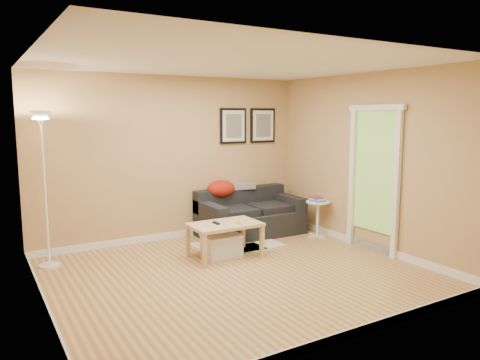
{
  "coord_description": "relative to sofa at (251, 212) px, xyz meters",
  "views": [
    {
      "loc": [
        -2.79,
        -4.79,
        1.99
      ],
      "look_at": [
        0.55,
        0.85,
        1.05
      ],
      "focal_mm": 34.18,
      "sensor_mm": 36.0,
      "label": 1
    }
  ],
  "objects": [
    {
      "name": "remote_control",
      "position": [
        -1.08,
        -0.82,
        0.12
      ],
      "size": [
        0.06,
        0.16,
        0.02
      ],
      "primitive_type": "cube",
      "rotation": [
        0.0,
        0.0,
        -0.04
      ],
      "color": "black",
      "rests_on": "coffee_table"
    },
    {
      "name": "baseboard_front",
      "position": [
        -1.16,
        -3.52,
        -0.33
      ],
      "size": [
        4.5,
        0.02,
        0.1
      ],
      "primitive_type": "cube",
      "color": "white",
      "rests_on": "ground"
    },
    {
      "name": "floor",
      "position": [
        -1.16,
        -1.53,
        -0.38
      ],
      "size": [
        4.5,
        4.5,
        0.0
      ],
      "primitive_type": "plane",
      "color": "tan",
      "rests_on": "ground"
    },
    {
      "name": "red_throw",
      "position": [
        -0.4,
        0.28,
        0.4
      ],
      "size": [
        0.48,
        0.36,
        0.28
      ],
      "primitive_type": null,
      "color": "#B12C10",
      "rests_on": "sofa"
    },
    {
      "name": "green_runner",
      "position": [
        -0.58,
        -0.71,
        -0.37
      ],
      "size": [
        0.7,
        0.5,
        0.01
      ],
      "primitive_type": "cube",
      "color": "#668C4C",
      "rests_on": "ground"
    },
    {
      "name": "wall_right",
      "position": [
        1.09,
        -1.53,
        0.92
      ],
      "size": [
        0.0,
        4.0,
        4.0
      ],
      "primitive_type": "plane",
      "rotation": [
        1.57,
        0.0,
        -1.57
      ],
      "color": "tan",
      "rests_on": "ground"
    },
    {
      "name": "area_rug",
      "position": [
        -0.51,
        -0.44,
        -0.37
      ],
      "size": [
        1.25,
        0.85,
        0.01
      ],
      "primitive_type": "cube",
      "color": "beige",
      "rests_on": "ground"
    },
    {
      "name": "baseboard_right",
      "position": [
        1.08,
        -1.53,
        -0.33
      ],
      "size": [
        0.02,
        4.0,
        0.1
      ],
      "primitive_type": "cube",
      "color": "white",
      "rests_on": "ground"
    },
    {
      "name": "doorway",
      "position": [
        1.04,
        -1.68,
        0.65
      ],
      "size": [
        0.12,
        1.01,
        2.13
      ],
      "primitive_type": null,
      "color": "white",
      "rests_on": "ground"
    },
    {
      "name": "wall_left",
      "position": [
        -3.41,
        -1.53,
        0.92
      ],
      "size": [
        0.0,
        4.0,
        4.0
      ],
      "primitive_type": "plane",
      "rotation": [
        1.57,
        0.0,
        1.57
      ],
      "color": "tan",
      "rests_on": "ground"
    },
    {
      "name": "book_stack",
      "position": [
        0.86,
        -0.67,
        0.25
      ],
      "size": [
        0.18,
        0.23,
        0.07
      ],
      "primitive_type": null,
      "rotation": [
        0.0,
        0.0,
        -0.04
      ],
      "color": "teal",
      "rests_on": "side_table"
    },
    {
      "name": "framed_print_right",
      "position": [
        0.52,
        0.45,
        1.43
      ],
      "size": [
        0.5,
        0.04,
        0.6
      ],
      "primitive_type": null,
      "color": "black",
      "rests_on": "wall_back"
    },
    {
      "name": "framed_print_left",
      "position": [
        -0.08,
        0.45,
        1.43
      ],
      "size": [
        0.5,
        0.04,
        0.6
      ],
      "primitive_type": null,
      "color": "black",
      "rests_on": "wall_back"
    },
    {
      "name": "ceiling",
      "position": [
        -1.16,
        -1.53,
        2.23
      ],
      "size": [
        4.5,
        4.5,
        0.0
      ],
      "primitive_type": "plane",
      "rotation": [
        3.14,
        0.0,
        0.0
      ],
      "color": "white",
      "rests_on": "wall_back"
    },
    {
      "name": "wall_front",
      "position": [
        -1.16,
        -3.53,
        0.92
      ],
      "size": [
        4.5,
        0.0,
        4.5
      ],
      "primitive_type": "plane",
      "rotation": [
        -1.57,
        0.0,
        0.0
      ],
      "color": "tan",
      "rests_on": "ground"
    },
    {
      "name": "baseboard_left",
      "position": [
        -3.4,
        -1.53,
        -0.33
      ],
      "size": [
        0.02,
        4.0,
        0.1
      ],
      "primitive_type": "cube",
      "color": "white",
      "rests_on": "ground"
    },
    {
      "name": "plaid_throw",
      "position": [
        0.02,
        0.33,
        0.41
      ],
      "size": [
        0.45,
        0.32,
        0.1
      ],
      "primitive_type": null,
      "rotation": [
        0.0,
        0.0,
        -0.14
      ],
      "color": "tan",
      "rests_on": "sofa"
    },
    {
      "name": "sofa",
      "position": [
        0.0,
        0.0,
        0.0
      ],
      "size": [
        1.7,
        0.9,
        0.75
      ],
      "primitive_type": null,
      "color": "black",
      "rests_on": "ground"
    },
    {
      "name": "tape_roll",
      "position": [
        -0.82,
        -0.99,
        0.13
      ],
      "size": [
        0.07,
        0.07,
        0.03
      ],
      "primitive_type": "cylinder",
      "color": "yellow",
      "rests_on": "coffee_table"
    },
    {
      "name": "side_table",
      "position": [
        0.86,
        -0.69,
        -0.08
      ],
      "size": [
        0.39,
        0.39,
        0.59
      ],
      "primitive_type": null,
      "color": "white",
      "rests_on": "ground"
    },
    {
      "name": "floor_lamp",
      "position": [
        -3.16,
        -0.05,
        0.6
      ],
      "size": [
        0.27,
        0.27,
        2.05
      ],
      "primitive_type": null,
      "color": "white",
      "rests_on": "ground"
    },
    {
      "name": "baseboard_back",
      "position": [
        -1.16,
        0.46,
        -0.33
      ],
      "size": [
        4.5,
        0.02,
        0.1
      ],
      "primitive_type": "cube",
      "color": "white",
      "rests_on": "ground"
    },
    {
      "name": "coffee_table",
      "position": [
        -0.96,
        -0.86,
        -0.13
      ],
      "size": [
        1.12,
        0.9,
        0.49
      ],
      "primitive_type": null,
      "rotation": [
        0.0,
        0.0,
        -0.36
      ],
      "color": "tan",
      "rests_on": "ground"
    },
    {
      "name": "storage_bin",
      "position": [
        -0.99,
        -0.82,
        -0.21
      ],
      "size": [
        0.52,
        0.38,
        0.32
      ],
      "primitive_type": null,
      "color": "white",
      "rests_on": "ground"
    },
    {
      "name": "wall_back",
      "position": [
        -1.16,
        0.47,
        0.92
      ],
      "size": [
        4.5,
        0.0,
        4.5
      ],
      "primitive_type": "plane",
      "rotation": [
        1.57,
        0.0,
        0.0
      ],
      "color": "tan",
      "rests_on": "ground"
    }
  ]
}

